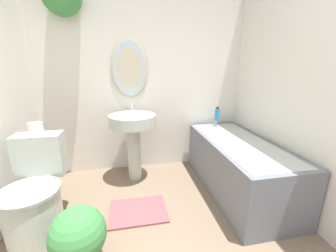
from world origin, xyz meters
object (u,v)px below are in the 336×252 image
object	(u,v)px
pedestal_sink	(133,131)
shampoo_bottle	(217,114)
bathtub	(238,165)
toilet_paper_roll	(36,129)
potted_plant	(78,237)
toilet	(36,197)

from	to	relation	value
pedestal_sink	shampoo_bottle	bearing A→B (deg)	6.32
bathtub	toilet_paper_roll	bearing A→B (deg)	-179.16
shampoo_bottle	toilet_paper_roll	world-z (taller)	toilet_paper_roll
potted_plant	toilet	bearing A→B (deg)	133.79
bathtub	potted_plant	bearing A→B (deg)	-155.93
pedestal_sink	toilet_paper_roll	world-z (taller)	pedestal_sink
shampoo_bottle	toilet_paper_roll	distance (m)	2.01
shampoo_bottle	pedestal_sink	bearing A→B (deg)	-173.68
bathtub	shampoo_bottle	size ratio (longest dim) A/B	8.21
pedestal_sink	bathtub	world-z (taller)	pedestal_sink
shampoo_bottle	potted_plant	size ratio (longest dim) A/B	0.39
shampoo_bottle	toilet_paper_roll	bearing A→B (deg)	-161.97
shampoo_bottle	potted_plant	world-z (taller)	shampoo_bottle
bathtub	pedestal_sink	bearing A→B (deg)	156.81
bathtub	shampoo_bottle	xyz separation A→B (m)	(-0.00, 0.59, 0.43)
toilet	bathtub	xyz separation A→B (m)	(1.92, 0.25, -0.02)
bathtub	toilet	bearing A→B (deg)	-172.57
toilet	bathtub	bearing A→B (deg)	7.43
pedestal_sink	shampoo_bottle	xyz separation A→B (m)	(1.10, 0.12, 0.12)
pedestal_sink	bathtub	size ratio (longest dim) A/B	0.62
pedestal_sink	toilet	bearing A→B (deg)	-138.40
shampoo_bottle	toilet	bearing A→B (deg)	-156.19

